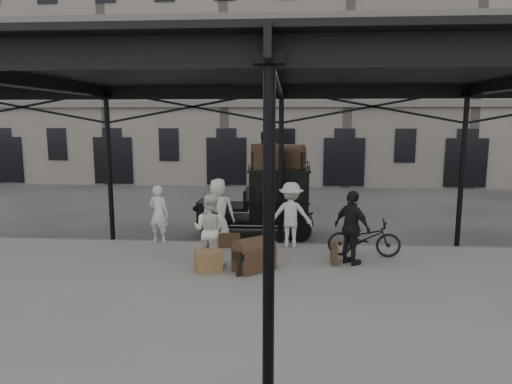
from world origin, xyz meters
The scene contains 18 objects.
ground centered at (0.00, 0.00, 0.00)m, with size 120.00×120.00×0.00m, color #383533.
platform centered at (0.00, -2.00, 0.07)m, with size 28.00×8.00×0.15m, color slate.
canopy centered at (0.00, -1.72, 4.60)m, with size 22.50×9.00×4.74m.
building_frontage centered at (0.00, 18.00, 7.00)m, with size 64.00×8.00×14.00m, color slate.
taxi centered at (-0.38, 3.32, 1.20)m, with size 3.65×1.55×2.18m.
porter_left centered at (-3.52, 1.80, 0.99)m, with size 0.62×0.40×1.69m, color silver.
porter_midleft centered at (-1.68, -0.16, 1.04)m, with size 0.86×0.67×1.77m, color silver.
porter_centre centered at (-1.78, 1.80, 1.10)m, with size 0.93×0.60×1.90m, color beige.
porter_official centered at (1.79, 0.14, 1.07)m, with size 1.08×0.45×1.84m, color black.
porter_right centered at (0.30, 1.61, 1.07)m, with size 1.18×0.68×1.83m, color beige.
bicycle centered at (2.20, 0.83, 0.64)m, with size 0.65×1.88×0.99m, color black.
porter_roof centered at (-0.41, 3.22, 2.94)m, with size 0.74×0.57×1.52m, color black.
steamer_trunk_roof_near centered at (-0.46, 3.07, 2.51)m, with size 0.89×0.55×0.65m, color #452B20, non-canonical shape.
steamer_trunk_roof_far centered at (0.29, 3.52, 2.49)m, with size 0.84×0.51×0.62m, color #452B20, non-canonical shape.
steamer_trunk_platform centered at (-0.57, -0.50, 0.49)m, with size 0.92×0.56×0.67m, color #452B20, non-canonical shape.
wicker_hamper centered at (-1.65, -0.65, 0.40)m, with size 0.60×0.45×0.50m, color olive.
suitcase_upright centered at (1.38, 0.21, 0.38)m, with size 0.15×0.60×0.45m, color #452B20.
suitcase_flat centered at (-1.42, 1.41, 0.35)m, with size 0.60×0.15×0.40m, color #452B20.
Camera 1 is at (0.22, -10.89, 3.72)m, focal length 32.00 mm.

